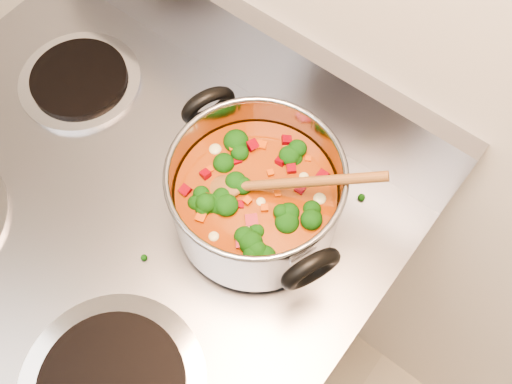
# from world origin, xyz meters

# --- Properties ---
(electric_range) EXTENTS (0.80, 0.72, 1.08)m
(electric_range) POSITION_xyz_m (0.06, 1.16, 0.47)
(electric_range) COLOR gray
(electric_range) RESTS_ON ground
(stockpot) EXTENTS (0.29, 0.23, 0.14)m
(stockpot) POSITION_xyz_m (0.25, 1.30, 1.00)
(stockpot) COLOR gray
(stockpot) RESTS_ON electric_range
(wooden_spoon) EXTENTS (0.21, 0.15, 0.09)m
(wooden_spoon) POSITION_xyz_m (0.26, 1.30, 1.03)
(wooden_spoon) COLOR brown
(wooden_spoon) RESTS_ON stockpot
(cooktop_crumbs) EXTENTS (0.30, 0.21, 0.01)m
(cooktop_crumbs) POSITION_xyz_m (0.22, 1.30, 0.92)
(cooktop_crumbs) COLOR black
(cooktop_crumbs) RESTS_ON electric_range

